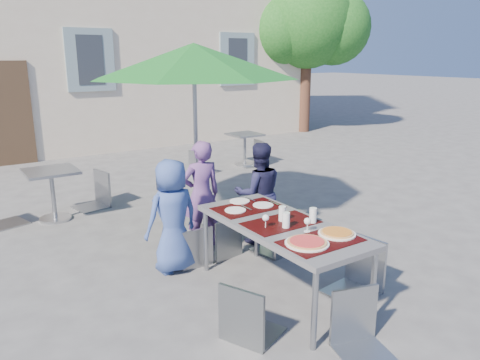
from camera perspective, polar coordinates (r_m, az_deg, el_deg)
ground at (r=5.31m, az=8.21°, el=-10.85°), size 90.00×90.00×0.00m
tree at (r=14.80m, az=8.22°, el=18.48°), size 3.60×3.00×4.70m
dining_table at (r=4.52m, az=5.00°, el=-5.89°), size 0.80×1.85×0.76m
pizza_near_left at (r=4.03m, az=8.17°, el=-7.55°), size 0.38×0.38×0.03m
pizza_near_right at (r=4.28m, az=11.73°, el=-6.34°), size 0.34×0.34×0.03m
glassware at (r=4.43m, az=6.40°, el=-4.54°), size 0.52×0.41×0.15m
place_settings at (r=4.97m, az=0.79°, el=-3.09°), size 0.60×0.47×0.01m
child_0 at (r=5.10m, az=-8.24°, el=-4.37°), size 0.64×0.45×1.25m
child_1 at (r=5.70m, az=-4.74°, el=-1.77°), size 0.52×0.38×1.33m
child_2 at (r=5.82m, az=2.29°, el=-1.62°), size 0.71×0.55×1.28m
chair_0 at (r=5.23m, az=-5.76°, el=-5.25°), size 0.39×0.39×0.87m
chair_1 at (r=5.42m, az=-2.07°, el=-4.09°), size 0.47×0.48×0.91m
chair_2 at (r=5.51m, az=5.07°, el=-3.21°), size 0.52×0.52×1.00m
chair_3 at (r=3.85m, az=0.95°, el=-11.87°), size 0.57×0.56×0.96m
chair_4 at (r=4.77m, az=14.59°, el=-6.31°), size 0.52×0.51×1.03m
chair_5 at (r=3.86m, az=14.75°, el=-12.51°), size 0.51×0.52×0.94m
patio_umbrella at (r=6.20m, az=-5.64°, el=14.09°), size 2.69×2.69×2.46m
cafe_table_0 at (r=7.15m, az=-21.93°, el=-0.70°), size 0.69×0.69×0.74m
bg_chair_r_0 at (r=7.57m, az=-17.34°, el=1.43°), size 0.55×0.55×1.05m
cafe_table_1 at (r=10.06m, az=0.58°, el=4.33°), size 0.64×0.64×0.69m
bg_chair_l_1 at (r=9.29m, az=-4.92°, el=3.99°), size 0.53×0.53×0.93m
bg_chair_r_1 at (r=10.02m, az=1.83°, el=5.17°), size 0.51×0.51×1.02m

